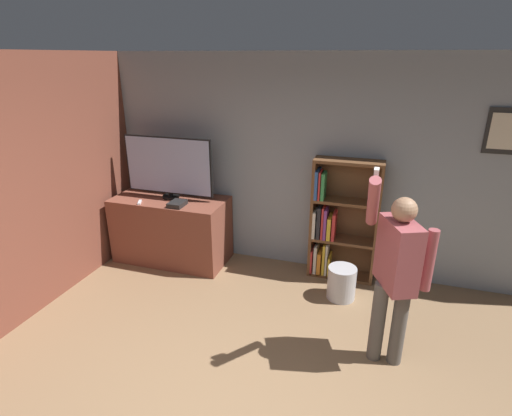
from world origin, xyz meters
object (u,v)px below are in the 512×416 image
Objects in this scene: game_console at (177,204)px; bookshelf at (337,224)px; television at (169,167)px; person at (396,268)px; waste_bin at (341,283)px.

game_console is 0.15× the size of bookshelf.
television is 3.10m from person.
bookshelf is (2.17, 0.20, -0.59)m from television.
bookshelf is 1.58m from person.
television is 0.80× the size of bookshelf.
waste_bin is (2.09, -0.06, -0.72)m from game_console.
game_console is at bearing -133.80° from person.
waste_bin is (0.16, -0.51, -0.51)m from bookshelf.
game_console is 0.13× the size of person.
television is at bearing 172.33° from waste_bin.
bookshelf is (1.94, 0.45, -0.20)m from game_console.
person is (0.66, -1.42, 0.26)m from bookshelf.
person is (2.59, -0.97, 0.06)m from game_console.
bookshelf is at bearing 106.95° from waste_bin.
television reaches higher than bookshelf.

